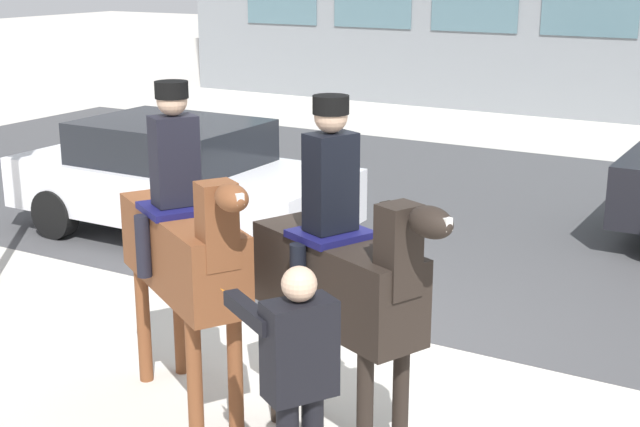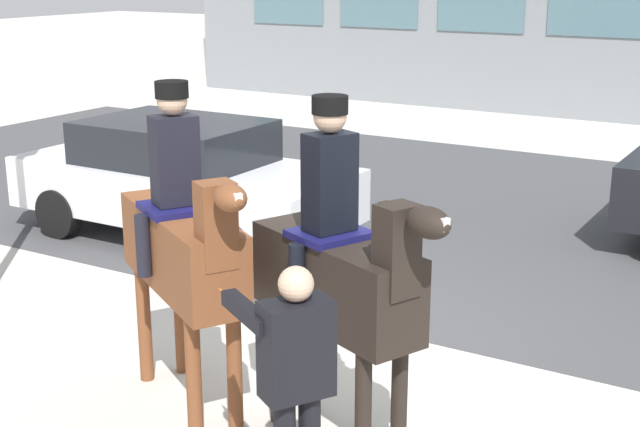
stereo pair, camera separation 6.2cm
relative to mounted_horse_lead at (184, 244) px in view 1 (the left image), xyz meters
name	(u,v)px [view 1 (the left image)]	position (x,y,z in m)	size (l,w,h in m)	color
ground_plane	(349,350)	(0.57, 1.51, -1.31)	(80.00, 80.00, 0.00)	beige
road_surface	(519,220)	(0.57, 6.26, -1.31)	(23.03, 8.50, 0.01)	#444447
mounted_horse_lead	(184,244)	(0.00, 0.00, 0.00)	(1.79, 1.25, 2.49)	brown
mounted_horse_companion	(340,272)	(1.25, 0.09, -0.02)	(1.74, 0.98, 2.47)	black
pedestrian_bystander	(297,383)	(1.57, -0.97, -0.30)	(0.91, 0.47, 1.72)	black
street_car_near_lane	(178,178)	(-2.85, 3.42, -0.56)	(4.25, 1.83, 1.45)	silver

